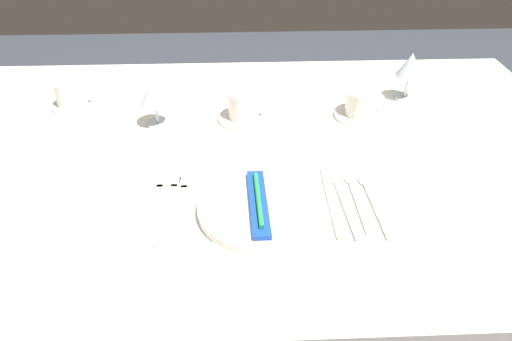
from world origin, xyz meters
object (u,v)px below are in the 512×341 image
at_px(toothbrush_package, 258,202).
at_px(wine_glass_left, 154,95).
at_px(dinner_plate, 258,208).
at_px(fork_inner, 169,205).
at_px(wine_glass_centre, 410,67).
at_px(spoon_soup, 342,197).
at_px(coffee_cup_right, 244,105).
at_px(coffee_cup_far, 71,93).
at_px(coffee_cup_left, 362,102).
at_px(dinner_knife, 332,203).
at_px(fork_salad, 157,206).
at_px(fork_outer, 183,204).
at_px(spoon_dessert, 355,194).
at_px(spoon_tea, 372,197).

distance_m(toothbrush_package, wine_glass_left, 0.46).
bearing_deg(dinner_plate, toothbrush_package, 0.00).
distance_m(fork_inner, wine_glass_centre, 0.81).
distance_m(spoon_soup, wine_glass_centre, 0.55).
xyz_separation_m(toothbrush_package, coffee_cup_right, (-0.02, 0.39, 0.02)).
bearing_deg(coffee_cup_far, coffee_cup_left, -6.66).
relative_size(fork_inner, dinner_knife, 0.96).
xyz_separation_m(wine_glass_centre, wine_glass_left, (-0.72, -0.13, -0.01)).
xyz_separation_m(fork_salad, dinner_knife, (0.37, -0.01, 0.00)).
bearing_deg(fork_outer, coffee_cup_right, 69.14).
xyz_separation_m(fork_outer, wine_glass_centre, (0.62, 0.47, 0.10)).
bearing_deg(dinner_knife, spoon_soup, 39.56).
relative_size(fork_outer, wine_glass_centre, 1.48).
relative_size(dinner_plate, coffee_cup_left, 2.34).
xyz_separation_m(toothbrush_package, fork_outer, (-0.16, 0.03, -0.02)).
bearing_deg(wine_glass_left, fork_outer, -74.23).
bearing_deg(wine_glass_centre, fork_outer, -142.72).
bearing_deg(wine_glass_centre, spoon_soup, -120.96).
bearing_deg(fork_outer, fork_inner, -172.74).
bearing_deg(fork_inner, fork_outer, 7.26).
xyz_separation_m(dinner_plate, wine_glass_left, (-0.26, 0.38, 0.08)).
height_order(dinner_plate, dinner_knife, dinner_plate).
bearing_deg(coffee_cup_left, spoon_soup, -108.52).
xyz_separation_m(coffee_cup_left, coffee_cup_right, (-0.33, -0.01, 0.00)).
bearing_deg(fork_salad, dinner_plate, -6.50).
distance_m(spoon_dessert, wine_glass_centre, 0.53).
bearing_deg(wine_glass_left, coffee_cup_left, 1.87).
bearing_deg(coffee_cup_right, toothbrush_package, -86.66).
height_order(toothbrush_package, spoon_dessert, toothbrush_package).
bearing_deg(spoon_tea, coffee_cup_far, 149.10).
bearing_deg(fork_outer, spoon_tea, 0.65).
bearing_deg(coffee_cup_right, spoon_dessert, -55.32).
xyz_separation_m(toothbrush_package, dinner_knife, (0.16, 0.02, -0.02)).
bearing_deg(wine_glass_centre, coffee_cup_left, -145.81).
relative_size(fork_salad, spoon_tea, 1.08).
bearing_deg(fork_inner, coffee_cup_far, 125.09).
bearing_deg(spoon_dessert, coffee_cup_right, 124.68).
xyz_separation_m(dinner_plate, spoon_dessert, (0.21, 0.05, -0.01)).
height_order(fork_outer, fork_salad, same).
bearing_deg(dinner_plate, spoon_dessert, 12.11).
bearing_deg(coffee_cup_left, wine_glass_centre, 34.19).
height_order(fork_salad, coffee_cup_far, coffee_cup_far).
xyz_separation_m(dinner_plate, coffee_cup_right, (-0.02, 0.39, 0.04)).
bearing_deg(fork_salad, wine_glass_centre, 35.26).
xyz_separation_m(fork_outer, spoon_dessert, (0.37, 0.02, -0.00)).
bearing_deg(dinner_plate, spoon_soup, 12.22).
bearing_deg(fork_salad, spoon_dessert, 2.88).
relative_size(fork_salad, coffee_cup_left, 2.12).
relative_size(dinner_plate, coffee_cup_far, 2.33).
distance_m(toothbrush_package, fork_salad, 0.22).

